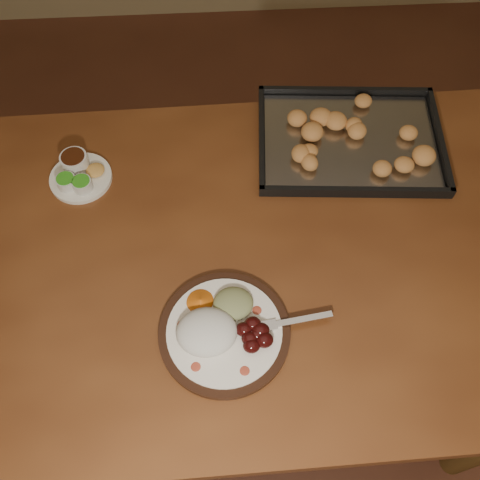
{
  "coord_description": "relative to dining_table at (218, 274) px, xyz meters",
  "views": [
    {
      "loc": [
        0.04,
        -0.42,
        1.78
      ],
      "look_at": [
        0.08,
        0.17,
        0.77
      ],
      "focal_mm": 40.0,
      "sensor_mm": 36.0,
      "label": 1
    }
  ],
  "objects": [
    {
      "name": "dining_table",
      "position": [
        0.0,
        0.0,
        0.0
      ],
      "size": [
        1.52,
        0.93,
        0.75
      ],
      "rotation": [
        0.0,
        0.0,
        0.02
      ],
      "color": "brown",
      "rests_on": "ground"
    },
    {
      "name": "condiment_saucer",
      "position": [
        -0.32,
        0.23,
        0.12
      ],
      "size": [
        0.15,
        0.15,
        0.05
      ],
      "rotation": [
        0.0,
        0.0,
        0.06
      ],
      "color": "white",
      "rests_on": "dining_table"
    },
    {
      "name": "ground",
      "position": [
        -0.02,
        -0.15,
        -0.65
      ],
      "size": [
        4.0,
        4.0,
        0.0
      ],
      "primitive_type": "plane",
      "color": "brown",
      "rests_on": "ground"
    },
    {
      "name": "dinner_plate",
      "position": [
        0.01,
        -0.18,
        0.12
      ],
      "size": [
        0.35,
        0.27,
        0.06
      ],
      "rotation": [
        0.0,
        0.0,
        0.02
      ],
      "color": "black",
      "rests_on": "dining_table"
    },
    {
      "name": "baking_tray",
      "position": [
        0.34,
        0.3,
        0.11
      ],
      "size": [
        0.48,
        0.37,
        0.05
      ],
      "rotation": [
        0.0,
        0.0,
        -0.07
      ],
      "color": "black",
      "rests_on": "dining_table"
    }
  ]
}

